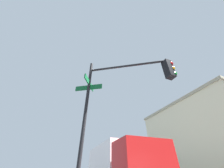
{
  "coord_description": "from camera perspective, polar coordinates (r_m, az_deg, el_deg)",
  "views": [
    {
      "loc": [
        -2.3,
        -7.23,
        1.6
      ],
      "look_at": [
        -5.52,
        -5.93,
        4.04
      ],
      "focal_mm": 20.2,
      "sensor_mm": 36.0,
      "label": 1
    }
  ],
  "objects": [
    {
      "name": "traffic_signal_near",
      "position": [
        4.65,
        6.01,
        -3.06
      ],
      "size": [
        2.31,
        3.33,
        5.67
      ],
      "color": "black",
      "rests_on": "ground_plane"
    }
  ]
}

